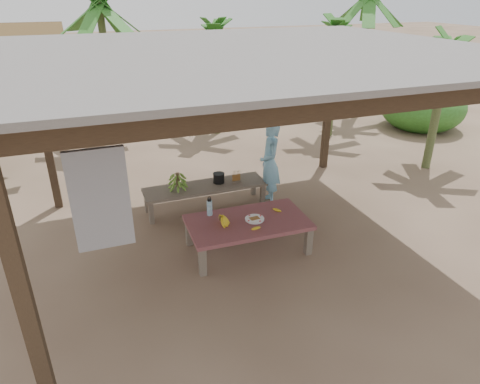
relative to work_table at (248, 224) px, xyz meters
name	(u,v)px	position (x,y,z in m)	size (l,w,h in m)	color
ground	(244,240)	(0.05, 0.27, -0.43)	(80.00, 80.00, 0.00)	brown
pavilion	(245,61)	(0.04, 0.25, 2.34)	(6.60, 5.60, 2.95)	black
work_table	(248,224)	(0.00, 0.00, 0.00)	(1.83, 1.05, 0.50)	brown
bench	(205,188)	(-0.22, 1.55, -0.04)	(2.20, 0.60, 0.45)	brown
ripe_banana_bunch	(220,220)	(-0.43, 0.03, 0.14)	(0.25, 0.22, 0.15)	yellow
plate	(255,219)	(0.10, -0.03, 0.08)	(0.29, 0.29, 0.04)	white
loose_banana_front	(256,228)	(0.01, -0.29, 0.09)	(0.04, 0.18, 0.04)	yellow
loose_banana_side	(277,210)	(0.54, 0.12, 0.09)	(0.04, 0.15, 0.04)	yellow
water_flask	(210,207)	(-0.48, 0.37, 0.20)	(0.08, 0.08, 0.31)	teal
green_banana_stalk	(178,181)	(-0.71, 1.55, 0.18)	(0.29, 0.29, 0.33)	#598C2D
cooking_pot	(219,178)	(0.06, 1.59, 0.10)	(0.20, 0.20, 0.17)	black
skewer_rack	(236,176)	(0.36, 1.50, 0.14)	(0.18, 0.08, 0.24)	#A57F47
woman	(270,164)	(0.96, 1.36, 0.35)	(0.57, 0.37, 1.56)	#78BCE3
banana_plant_ne	(337,41)	(4.18, 4.53, 2.03)	(1.80, 1.80, 2.95)	#596638
banana_plant_n	(215,43)	(1.37, 5.82, 1.96)	(1.80, 1.80, 2.88)	#596638
banana_plant_nw	(100,15)	(-1.34, 6.28, 2.64)	(1.80, 1.80, 3.58)	#596638
banana_plant_e	(446,64)	(5.01, 1.73, 1.84)	(1.80, 1.80, 2.75)	#596638
banana_plant_far	(368,7)	(6.00, 5.92, 2.76)	(1.80, 1.80, 3.70)	#596638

